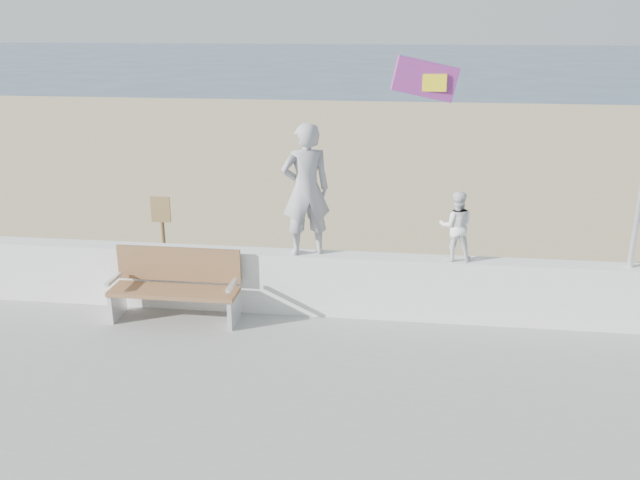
# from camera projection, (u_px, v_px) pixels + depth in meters

# --- Properties ---
(ground) EXTENTS (220.00, 220.00, 0.00)m
(ground) POSITION_uv_depth(u_px,v_px,m) (284.00, 394.00, 8.06)
(ground) COLOR #304861
(ground) RESTS_ON ground
(sand) EXTENTS (90.00, 40.00, 0.08)m
(sand) POSITION_uv_depth(u_px,v_px,m) (349.00, 199.00, 16.52)
(sand) COLOR tan
(sand) RESTS_ON ground
(seawall) EXTENTS (30.00, 0.35, 0.90)m
(seawall) POSITION_uv_depth(u_px,v_px,m) (308.00, 283.00, 9.75)
(seawall) COLOR silver
(seawall) RESTS_ON boardwalk
(adult) EXTENTS (0.79, 0.65, 1.85)m
(adult) POSITION_uv_depth(u_px,v_px,m) (306.00, 190.00, 9.32)
(adult) COLOR #959399
(adult) RESTS_ON seawall
(child) EXTENTS (0.48, 0.38, 0.96)m
(child) POSITION_uv_depth(u_px,v_px,m) (456.00, 226.00, 9.21)
(child) COLOR white
(child) RESTS_ON seawall
(bench) EXTENTS (1.80, 0.57, 1.00)m
(bench) POSITION_uv_depth(u_px,v_px,m) (176.00, 284.00, 9.52)
(bench) COLOR olive
(bench) RESTS_ON boardwalk
(parafoil_kite) EXTENTS (1.09, 0.39, 0.73)m
(parafoil_kite) POSITION_uv_depth(u_px,v_px,m) (426.00, 79.00, 10.71)
(parafoil_kite) COLOR red
(parafoil_kite) RESTS_ON ground
(sign) EXTENTS (0.32, 0.07, 1.46)m
(sign) POSITION_uv_depth(u_px,v_px,m) (163.00, 232.00, 10.99)
(sign) COLOR olive
(sign) RESTS_ON sand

